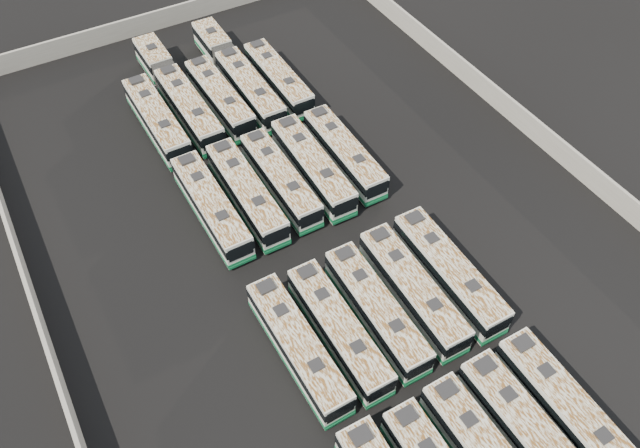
% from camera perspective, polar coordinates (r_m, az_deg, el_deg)
% --- Properties ---
extents(ground, '(140.00, 140.00, 0.00)m').
position_cam_1_polar(ground, '(50.24, 1.37, -1.62)').
color(ground, black).
rests_on(ground, ground).
extents(perimeter_wall, '(45.20, 73.20, 2.20)m').
position_cam_1_polar(perimeter_wall, '(49.39, 1.39, -0.82)').
color(perimeter_wall, gray).
rests_on(perimeter_wall, ground).
extents(bus_front_right, '(2.50, 11.25, 3.16)m').
position_cam_1_polar(bus_front_right, '(42.39, 18.67, -17.90)').
color(bus_front_right, silver).
rests_on(bus_front_right, ground).
extents(bus_front_far_right, '(2.42, 11.18, 3.14)m').
position_cam_1_polar(bus_front_far_right, '(43.88, 21.69, -15.61)').
color(bus_front_far_right, silver).
rests_on(bus_front_far_right, ground).
extents(bus_midfront_far_left, '(2.43, 11.06, 3.11)m').
position_cam_1_polar(bus_midfront_far_left, '(43.08, -2.00, -11.16)').
color(bus_midfront_far_left, silver).
rests_on(bus_midfront_far_left, ground).
extents(bus_midfront_left, '(2.36, 10.92, 3.07)m').
position_cam_1_polar(bus_midfront_left, '(43.76, 1.73, -9.64)').
color(bus_midfront_left, silver).
rests_on(bus_midfront_left, ground).
extents(bus_midfront_center, '(2.51, 10.96, 3.07)m').
position_cam_1_polar(bus_midfront_center, '(44.77, 5.18, -7.83)').
color(bus_midfront_center, silver).
rests_on(bus_midfront_center, ground).
extents(bus_midfront_right, '(2.58, 11.16, 3.13)m').
position_cam_1_polar(bus_midfront_right, '(45.99, 8.46, -5.98)').
color(bus_midfront_right, silver).
rests_on(bus_midfront_right, ground).
extents(bus_midfront_far_right, '(2.53, 11.35, 3.19)m').
position_cam_1_polar(bus_midfront_far_right, '(47.34, 11.69, -4.34)').
color(bus_midfront_far_right, silver).
rests_on(bus_midfront_far_right, ground).
extents(bus_midback_far_left, '(2.43, 11.24, 3.16)m').
position_cam_1_polar(bus_midback_far_left, '(51.26, -9.89, 1.56)').
color(bus_midback_far_left, silver).
rests_on(bus_midback_far_left, ground).
extents(bus_midback_left, '(2.50, 11.30, 3.18)m').
position_cam_1_polar(bus_midback_left, '(51.89, -6.71, 2.85)').
color(bus_midback_left, silver).
rests_on(bus_midback_left, ground).
extents(bus_midback_center, '(2.32, 10.85, 3.05)m').
position_cam_1_polar(bus_midback_center, '(52.82, -3.63, 4.10)').
color(bus_midback_center, silver).
rests_on(bus_midback_center, ground).
extents(bus_midback_right, '(2.66, 11.40, 3.20)m').
position_cam_1_polar(bus_midback_right, '(53.70, -0.68, 5.28)').
color(bus_midback_right, silver).
rests_on(bus_midback_right, ground).
extents(bus_midback_far_right, '(2.46, 10.89, 3.06)m').
position_cam_1_polar(bus_midback_far_right, '(55.05, 2.23, 6.49)').
color(bus_midback_far_right, silver).
rests_on(bus_midback_far_right, ground).
extents(bus_back_far_left, '(2.52, 11.39, 3.20)m').
position_cam_1_polar(bus_back_far_left, '(60.11, -14.66, 9.17)').
color(bus_back_far_left, silver).
rests_on(bus_back_far_left, ground).
extents(bus_back_left, '(2.55, 17.61, 3.19)m').
position_cam_1_polar(bus_back_left, '(63.06, -12.92, 11.73)').
color(bus_back_left, silver).
rests_on(bus_back_left, ground).
extents(bus_back_center, '(2.55, 11.08, 3.11)m').
position_cam_1_polar(bus_back_center, '(61.54, -9.12, 11.30)').
color(bus_back_center, silver).
rests_on(bus_back_center, ground).
extents(bus_back_right, '(2.54, 17.49, 3.17)m').
position_cam_1_polar(bus_back_right, '(64.44, -7.58, 13.52)').
color(bus_back_right, silver).
rests_on(bus_back_right, ground).
extents(bus_back_far_right, '(2.37, 10.89, 3.06)m').
position_cam_1_polar(bus_back_far_right, '(63.35, -3.83, 13.10)').
color(bus_back_far_right, silver).
rests_on(bus_back_far_right, ground).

